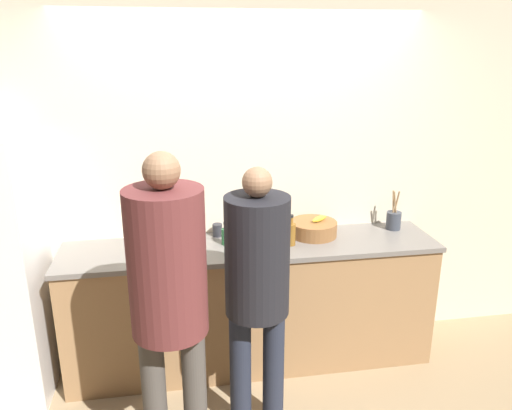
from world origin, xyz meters
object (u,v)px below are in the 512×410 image
at_px(fruit_bowl, 313,228).
at_px(potted_plant, 153,227).
at_px(bottle_green, 226,236).
at_px(utensil_crock, 394,220).
at_px(person_center, 257,279).
at_px(cup_black, 217,230).
at_px(person_left, 168,288).
at_px(bottle_amber, 291,233).

xyz_separation_m(fruit_bowl, potted_plant, (-1.15, -0.01, 0.09)).
xyz_separation_m(bottle_green, potted_plant, (-0.50, 0.05, 0.08)).
xyz_separation_m(fruit_bowl, utensil_crock, (0.63, 0.03, 0.02)).
bearing_deg(person_center, utensil_crock, 33.83).
distance_m(person_center, cup_black, 0.88).
xyz_separation_m(person_left, person_center, (0.49, 0.23, -0.11)).
bearing_deg(potted_plant, person_left, -83.82).
distance_m(bottle_green, bottle_amber, 0.45).
distance_m(bottle_amber, potted_plant, 0.95).
bearing_deg(person_center, cup_black, 99.55).
xyz_separation_m(utensil_crock, bottle_amber, (-0.84, -0.18, 0.01)).
distance_m(fruit_bowl, cup_black, 0.70).
distance_m(person_left, cup_black, 1.16).
height_order(bottle_green, potted_plant, potted_plant).
xyz_separation_m(cup_black, potted_plant, (-0.45, -0.12, 0.09)).
bearing_deg(person_left, utensil_crock, 31.51).
height_order(person_left, person_center, person_left).
bearing_deg(cup_black, bottle_amber, -27.11).
height_order(fruit_bowl, cup_black, fruit_bowl).
distance_m(person_left, fruit_bowl, 1.45).
height_order(person_left, utensil_crock, person_left).
height_order(person_left, bottle_green, person_left).
height_order(person_center, bottle_green, person_center).
bearing_deg(person_left, bottle_green, 67.34).
xyz_separation_m(person_center, bottle_green, (-0.10, 0.70, 0.00)).
relative_size(cup_black, potted_plant, 0.36).
relative_size(fruit_bowl, cup_black, 3.70).
bearing_deg(bottle_amber, person_center, -119.05).
relative_size(person_center, bottle_green, 10.21).
relative_size(person_center, cup_black, 17.84).
bearing_deg(person_left, fruit_bowl, 43.76).
relative_size(person_left, utensil_crock, 6.04).
bearing_deg(person_center, bottle_green, 98.30).
bearing_deg(bottle_amber, potted_plant, 171.94).
distance_m(fruit_bowl, potted_plant, 1.15).
distance_m(fruit_bowl, bottle_green, 0.65).
xyz_separation_m(person_left, cup_black, (0.35, 1.10, -0.12)).
distance_m(person_left, bottle_amber, 1.19).
bearing_deg(utensil_crock, person_center, -146.17).
height_order(utensil_crock, cup_black, utensil_crock).
bearing_deg(cup_black, potted_plant, -165.65).
distance_m(utensil_crock, cup_black, 1.33).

